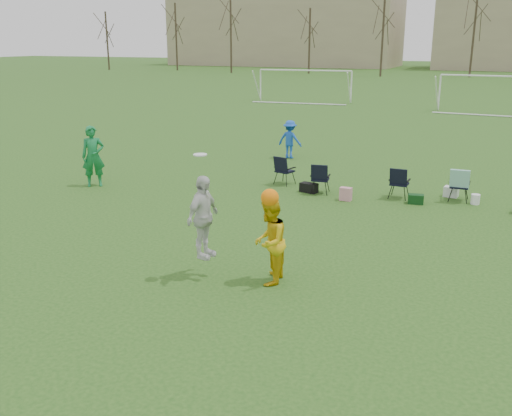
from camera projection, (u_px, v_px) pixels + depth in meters
The scene contains 8 objects.
ground at pixel (234, 285), 11.32m from camera, with size 260.00×260.00×0.00m, color #224E18.
fielder_green_near at pixel (93, 156), 18.75m from camera, with size 0.73×0.48×2.01m, color #15783C.
fielder_blue at pixel (290, 139), 23.30m from camera, with size 1.00×0.58×1.55m, color blue.
center_contest at pixel (242, 230), 11.26m from camera, with size 1.96×1.25×2.58m.
sideline_setup at pixel (422, 184), 17.23m from camera, with size 9.11×2.00×1.67m.
goal_left at pixel (305, 77), 44.51m from camera, with size 7.39×0.76×2.46m.
goal_mid at pixel (498, 84), 37.44m from camera, with size 7.40×0.63×2.46m.
tree_line at pixel (475, 37), 71.30m from camera, with size 110.28×3.28×11.40m.
Camera 1 is at (4.52, -9.39, 4.68)m, focal length 40.00 mm.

